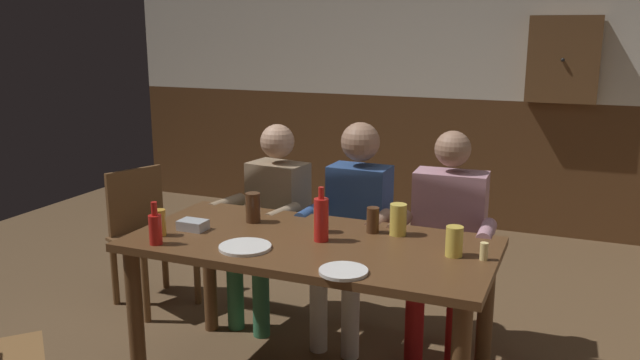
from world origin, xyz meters
TOP-DOWN VIEW (x-y plane):
  - back_wall_upper at (0.00, 3.04)m, footprint 6.39×0.12m
  - back_wall_wainscot at (0.00, 3.04)m, footprint 6.39×0.12m
  - dining_table at (0.00, -0.05)m, footprint 1.76×0.85m
  - person_0 at (-0.54, 0.60)m, footprint 0.52×0.56m
  - person_1 at (-0.00, 0.59)m, footprint 0.49×0.54m
  - person_2 at (0.53, 0.61)m, footprint 0.54×0.50m
  - chair_empty_near_left at (-1.41, 0.51)m, footprint 0.57×0.57m
  - table_candle at (0.82, 0.00)m, footprint 0.04×0.04m
  - condiment_caddy at (-0.62, -0.12)m, footprint 0.14×0.10m
  - plate_0 at (0.30, -0.38)m, footprint 0.21×0.21m
  - plate_1 at (-0.23, -0.27)m, footprint 0.25×0.25m
  - bottle_0 at (-0.66, -0.38)m, footprint 0.06×0.06m
  - bottle_1 at (0.05, -0.03)m, footprint 0.07×0.07m
  - pint_glass_0 at (-0.40, 0.12)m, footprint 0.08×0.08m
  - pint_glass_1 at (0.68, 0.00)m, footprint 0.08×0.08m
  - pint_glass_2 at (-0.01, 0.09)m, footprint 0.07×0.07m
  - pint_glass_3 at (0.37, 0.20)m, footprint 0.08×0.08m
  - pint_glass_4 at (-0.72, -0.26)m, footprint 0.06×0.06m
  - pint_glass_5 at (0.24, 0.19)m, footprint 0.06×0.06m
  - wall_dart_cabinet at (0.97, 2.91)m, footprint 0.56×0.15m

SIDE VIEW (x-z plane):
  - chair_empty_near_left at x=-1.41m, z-range 0.04..0.92m
  - back_wall_wainscot at x=0.00m, z-range 0.00..1.16m
  - dining_table at x=0.00m, z-range 0.27..1.05m
  - person_0 at x=-0.54m, z-range 0.06..1.27m
  - person_2 at x=0.53m, z-range 0.06..1.30m
  - person_1 at x=0.00m, z-range 0.06..1.32m
  - plate_0 at x=0.30m, z-range 0.78..0.79m
  - plate_1 at x=-0.23m, z-range 0.78..0.79m
  - condiment_caddy at x=-0.62m, z-range 0.78..0.83m
  - table_candle at x=0.82m, z-range 0.78..0.86m
  - pint_glass_2 at x=-0.01m, z-range 0.78..0.90m
  - pint_glass_5 at x=0.24m, z-range 0.78..0.91m
  - pint_glass_4 at x=-0.72m, z-range 0.78..0.91m
  - pint_glass_1 at x=0.68m, z-range 0.78..0.91m
  - pint_glass_3 at x=0.37m, z-range 0.78..0.93m
  - pint_glass_0 at x=-0.40m, z-range 0.78..0.93m
  - bottle_0 at x=-0.66m, z-range 0.75..0.96m
  - bottle_1 at x=0.05m, z-range 0.75..1.02m
  - wall_dart_cabinet at x=0.97m, z-range 1.17..1.87m
  - back_wall_upper at x=0.00m, z-range 1.16..2.45m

